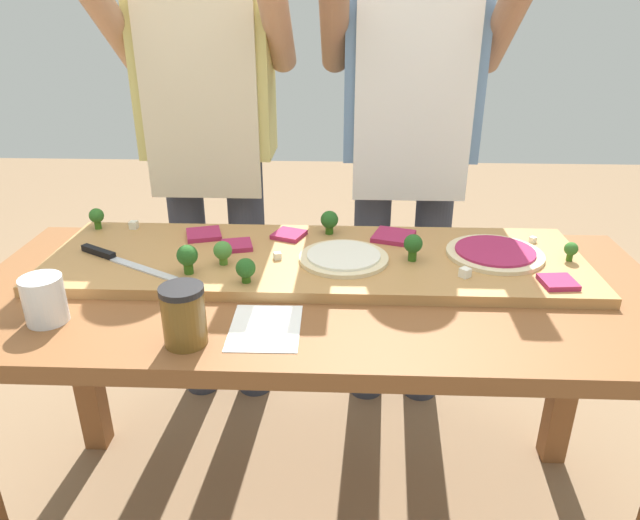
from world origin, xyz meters
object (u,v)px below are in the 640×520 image
(pizza_slice_center, at_px, (204,234))
(broccoli_floret_front_right, at_px, (187,257))
(pizza_whole_white_garlic, at_px, (344,257))
(cheese_crumble_d, at_px, (134,225))
(broccoli_floret_center_left, at_px, (246,269))
(cheese_crumble_a, at_px, (465,273))
(chefs_knife, at_px, (114,258))
(cheese_crumble_b, at_px, (533,240))
(broccoli_floret_front_left, at_px, (329,220))
(prep_table, at_px, (317,326))
(broccoli_floret_back_left, at_px, (223,251))
(cook_right, at_px, (409,125))
(pizza_slice_far_left, at_px, (237,245))
(cook_left, at_px, (208,123))
(flour_cup, at_px, (45,302))
(pizza_slice_near_right, at_px, (394,236))
(broccoli_floret_front_mid, at_px, (413,245))
(cheese_crumble_c, at_px, (277,256))
(pizza_slice_near_left, at_px, (289,235))
(recipe_note, at_px, (265,328))
(broccoli_floret_back_right, at_px, (571,250))
(sauce_jar, at_px, (184,315))
(broccoli_floret_center_right, at_px, (97,217))

(pizza_slice_center, xyz_separation_m, broccoli_floret_front_right, (0.02, -0.23, 0.04))
(pizza_whole_white_garlic, relative_size, cheese_crumble_d, 10.50)
(broccoli_floret_center_left, relative_size, cheese_crumble_a, 2.67)
(chefs_knife, xyz_separation_m, cheese_crumble_b, (1.05, 0.16, 0.00))
(broccoli_floret_center_left, distance_m, broccoli_floret_front_right, 0.15)
(cheese_crumble_d, bearing_deg, broccoli_floret_front_left, -1.70)
(prep_table, distance_m, broccoli_floret_back_left, 0.29)
(pizza_slice_center, relative_size, cheese_crumble_b, 6.04)
(pizza_whole_white_garlic, relative_size, cook_right, 0.13)
(pizza_slice_far_left, xyz_separation_m, cheese_crumble_a, (0.55, -0.15, 0.00))
(pizza_slice_center, height_order, cook_left, cook_left)
(broccoli_floret_front_right, height_order, flour_cup, flour_cup)
(pizza_slice_near_right, height_order, broccoli_floret_front_mid, broccoli_floret_front_mid)
(broccoli_floret_front_right, relative_size, cheese_crumble_c, 4.15)
(cheese_crumble_b, bearing_deg, cook_left, 157.76)
(pizza_slice_near_left, xyz_separation_m, recipe_note, (-0.01, -0.43, -0.03))
(pizza_slice_far_left, xyz_separation_m, broccoli_floret_center_left, (0.06, -0.20, 0.03))
(prep_table, xyz_separation_m, chefs_knife, (-0.50, 0.07, 0.14))
(broccoli_floret_center_left, distance_m, cook_left, 0.70)
(broccoli_floret_front_mid, distance_m, broccoli_floret_front_right, 0.53)
(prep_table, distance_m, pizza_slice_center, 0.41)
(cheese_crumble_d, bearing_deg, prep_table, -28.17)
(pizza_slice_far_left, bearing_deg, prep_table, -36.38)
(broccoli_floret_center_left, bearing_deg, cheese_crumble_c, 66.49)
(pizza_slice_center, xyz_separation_m, broccoli_floret_back_left, (0.09, -0.17, 0.03))
(pizza_slice_near_right, relative_size, broccoli_floret_back_right, 2.12)
(cheese_crumble_d, distance_m, recipe_note, 0.64)
(cheese_crumble_b, distance_m, flour_cup, 1.17)
(pizza_slice_center, height_order, flour_cup, flour_cup)
(broccoli_floret_front_mid, height_order, broccoli_floret_front_right, broccoli_floret_front_right)
(prep_table, bearing_deg, broccoli_floret_center_left, -165.78)
(pizza_slice_near_left, xyz_separation_m, broccoli_floret_back_left, (-0.14, -0.18, 0.03))
(pizza_whole_white_garlic, bearing_deg, pizza_slice_far_left, 166.18)
(pizza_whole_white_garlic, bearing_deg, flour_cup, -155.63)
(cook_left, bearing_deg, pizza_slice_near_right, -33.07)
(pizza_whole_white_garlic, xyz_separation_m, broccoli_floret_back_right, (0.55, 0.02, 0.02))
(pizza_slice_near_right, distance_m, sauce_jar, 0.65)
(flour_cup, bearing_deg, recipe_note, -1.25)
(cheese_crumble_a, distance_m, cook_left, 0.94)
(broccoli_floret_front_mid, relative_size, broccoli_floret_center_right, 1.15)
(chefs_knife, height_order, flour_cup, flour_cup)
(prep_table, distance_m, broccoli_floret_back_right, 0.64)
(broccoli_floret_back_right, height_order, cheese_crumble_a, broccoli_floret_back_right)
(pizza_whole_white_garlic, height_order, cheese_crumble_c, same)
(pizza_slice_near_right, height_order, cheese_crumble_b, cheese_crumble_b)
(pizza_slice_near_right, bearing_deg, broccoli_floret_front_right, -154.06)
(sauce_jar, bearing_deg, pizza_whole_white_garlic, 48.95)
(chefs_knife, relative_size, broccoli_floret_front_right, 4.08)
(pizza_slice_center, height_order, cook_right, cook_right)
(recipe_note, bearing_deg, cheese_crumble_c, 91.04)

